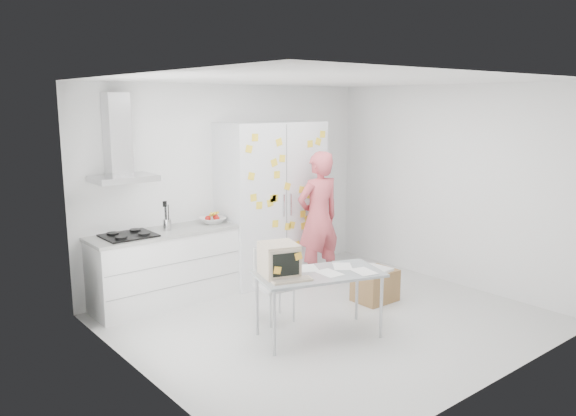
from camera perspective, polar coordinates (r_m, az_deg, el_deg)
floor at (r=6.62m, az=4.28°, el=-11.31°), size 4.50×4.00×0.02m
walls at (r=6.76m, az=0.25°, el=1.21°), size 4.52×4.01×2.70m
ceiling at (r=6.14m, az=4.65°, el=12.85°), size 4.50×4.00×0.02m
counter_run at (r=7.13m, az=-12.36°, el=-5.79°), size 1.84×0.63×1.28m
range_hood at (r=6.80m, az=-16.80°, el=5.97°), size 0.70×0.48×1.01m
tall_cabinet at (r=7.82m, az=-1.66°, el=0.65°), size 1.50×0.68×2.20m
person at (r=7.65m, az=3.11°, el=-1.03°), size 0.70×0.49×1.82m
desk at (r=5.84m, az=0.64°, el=-5.97°), size 1.45×1.03×1.04m
chair at (r=6.47m, az=-1.63°, el=-7.23°), size 0.42×0.42×0.84m
cardboard_box at (r=7.19m, az=8.85°, el=-7.72°), size 0.50×0.42×0.44m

